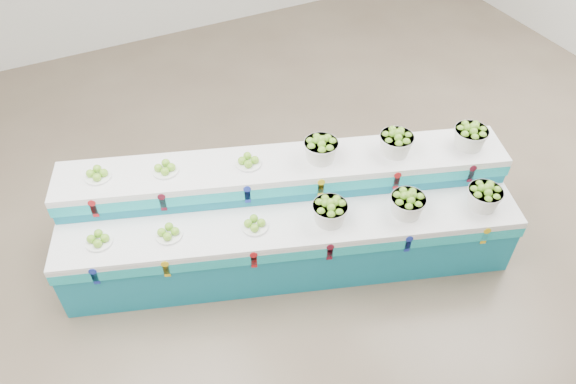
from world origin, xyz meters
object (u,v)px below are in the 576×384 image
object	(u,v)px
display_stand	(288,218)
basket_upper_right	(470,136)
plate_upper_mid	(165,168)
basket_lower_left	(330,211)

from	to	relation	value
display_stand	basket_upper_right	distance (m)	1.97
display_stand	plate_upper_mid	bearing A→B (deg)	166.44
basket_lower_left	plate_upper_mid	size ratio (longest dim) A/B	1.32
display_stand	plate_upper_mid	world-z (taller)	plate_upper_mid
display_stand	basket_lower_left	distance (m)	0.56
basket_lower_left	basket_upper_right	world-z (taller)	basket_upper_right
basket_lower_left	basket_upper_right	bearing A→B (deg)	1.52
basket_upper_right	plate_upper_mid	bearing A→B (deg)	161.42
display_stand	basket_lower_left	xyz separation A→B (m)	(0.25, -0.37, 0.33)
display_stand	basket_upper_right	size ratio (longest dim) A/B	13.28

